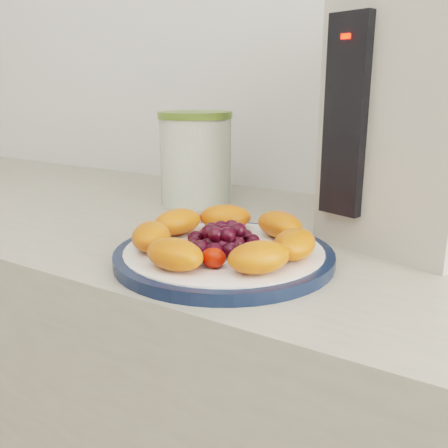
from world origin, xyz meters
The scene contains 8 objects.
plate_rim centered at (0.03, 1.05, 0.91)m, with size 0.28×0.28×0.01m, color #0F1A33.
plate_face centered at (0.03, 1.05, 0.91)m, with size 0.26×0.26×0.02m, color white.
canister centered at (-0.19, 1.30, 0.98)m, with size 0.13×0.13×0.16m, color #425A10.
canister_lid centered at (-0.19, 1.30, 1.07)m, with size 0.14×0.14×0.01m, color #566F27.
appliance_body centered at (0.22, 1.30, 1.07)m, with size 0.20×0.28×0.35m, color #B9B2A2.
appliance_panel centered at (0.13, 1.18, 1.08)m, with size 0.06×0.02×0.26m, color black.
appliance_led centered at (0.13, 1.17, 1.18)m, with size 0.01×0.01×0.01m, color #FF0C05.
fruit_plate centered at (0.03, 1.05, 0.93)m, with size 0.24×0.24×0.04m.
Camera 1 is at (0.35, 0.54, 1.12)m, focal length 40.00 mm.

